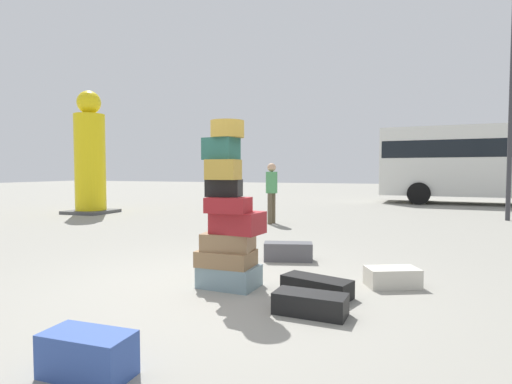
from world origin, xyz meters
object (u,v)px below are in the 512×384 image
at_px(suitcase_charcoal_right_side, 288,252).
at_px(person_bearded_onlooker, 272,188).
at_px(suitcase_black_upright_blue, 310,304).
at_px(yellow_dummy_statue, 90,159).
at_px(parked_bus, 498,159).
at_px(suitcase_tower, 229,223).
at_px(suitcase_navy_white_trunk, 88,354).
at_px(suitcase_black_foreground_near, 317,287).
at_px(suitcase_cream_foreground_far, 392,277).

relative_size(suitcase_charcoal_right_side, person_bearded_onlooker, 0.47).
bearing_deg(suitcase_black_upright_blue, suitcase_charcoal_right_side, 114.23).
height_order(yellow_dummy_statue, parked_bus, yellow_dummy_statue).
bearing_deg(parked_bus, suitcase_tower, -107.01).
distance_m(suitcase_tower, yellow_dummy_statue, 9.84).
relative_size(suitcase_charcoal_right_side, yellow_dummy_statue, 0.19).
height_order(suitcase_navy_white_trunk, parked_bus, parked_bus).
height_order(suitcase_charcoal_right_side, parked_bus, parked_bus).
xyz_separation_m(suitcase_black_foreground_near, yellow_dummy_statue, (-8.57, 6.24, 1.64)).
bearing_deg(person_bearded_onlooker, parked_bus, 147.87).
relative_size(suitcase_navy_white_trunk, yellow_dummy_statue, 0.16).
height_order(suitcase_tower, suitcase_navy_white_trunk, suitcase_tower).
distance_m(suitcase_tower, parked_bus, 15.45).
bearing_deg(yellow_dummy_statue, person_bearded_onlooker, -5.16).
bearing_deg(suitcase_black_foreground_near, suitcase_navy_white_trunk, -97.75).
height_order(suitcase_tower, suitcase_black_upright_blue, suitcase_tower).
bearing_deg(suitcase_charcoal_right_side, parked_bus, 52.75).
relative_size(suitcase_cream_foreground_far, suitcase_charcoal_right_side, 0.82).
height_order(suitcase_black_upright_blue, suitcase_navy_white_trunk, suitcase_navy_white_trunk).
bearing_deg(parked_bus, yellow_dummy_statue, -144.06).
relative_size(suitcase_navy_white_trunk, person_bearded_onlooker, 0.39).
height_order(suitcase_tower, suitcase_charcoal_right_side, suitcase_tower).
distance_m(suitcase_cream_foreground_far, suitcase_charcoal_right_side, 1.80).
distance_m(suitcase_charcoal_right_side, person_bearded_onlooker, 4.43).
bearing_deg(suitcase_cream_foreground_far, parked_bus, 50.66).
height_order(suitcase_charcoal_right_side, person_bearded_onlooker, person_bearded_onlooker).
bearing_deg(yellow_dummy_statue, parked_bus, 31.72).
bearing_deg(suitcase_navy_white_trunk, suitcase_black_foreground_near, 63.18).
height_order(suitcase_cream_foreground_far, parked_bus, parked_bus).
bearing_deg(suitcase_black_upright_blue, suitcase_cream_foreground_far, 64.24).
xyz_separation_m(suitcase_charcoal_right_side, suitcase_black_foreground_near, (0.75, -1.59, -0.04)).
height_order(suitcase_black_upright_blue, suitcase_cream_foreground_far, suitcase_cream_foreground_far).
bearing_deg(suitcase_navy_white_trunk, suitcase_charcoal_right_side, 83.86).
bearing_deg(suitcase_navy_white_trunk, suitcase_tower, 87.50).
bearing_deg(suitcase_tower, yellow_dummy_statue, 140.25).
relative_size(suitcase_tower, person_bearded_onlooker, 1.25).
height_order(suitcase_cream_foreground_far, suitcase_black_foreground_near, suitcase_cream_foreground_far).
bearing_deg(person_bearded_onlooker, suitcase_black_foreground_near, 28.00).
bearing_deg(suitcase_cream_foreground_far, suitcase_tower, 176.46).
distance_m(suitcase_tower, suitcase_navy_white_trunk, 2.33).
bearing_deg(suitcase_tower, person_bearded_onlooker, 102.31).
bearing_deg(suitcase_charcoal_right_side, yellow_dummy_statue, 134.59).
xyz_separation_m(suitcase_cream_foreground_far, parked_bus, (3.76, 13.69, 1.72)).
distance_m(suitcase_navy_white_trunk, parked_bus, 17.63).
distance_m(suitcase_charcoal_right_side, parked_bus, 13.91).
distance_m(suitcase_black_upright_blue, suitcase_charcoal_right_side, 2.34).
bearing_deg(yellow_dummy_statue, suitcase_charcoal_right_side, -30.70).
bearing_deg(suitcase_navy_white_trunk, person_bearded_onlooker, 97.56).
xyz_separation_m(suitcase_navy_white_trunk, suitcase_black_foreground_near, (1.10, 2.27, -0.05)).
height_order(suitcase_black_foreground_near, yellow_dummy_statue, yellow_dummy_statue).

